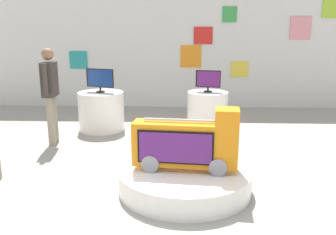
{
  "coord_description": "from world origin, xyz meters",
  "views": [
    {
      "loc": [
        0.32,
        -3.8,
        1.92
      ],
      "look_at": [
        0.16,
        0.71,
        0.82
      ],
      "focal_mm": 39.08,
      "sensor_mm": 36.0,
      "label": 1
    }
  ],
  "objects_px": {
    "main_display_pedestal": "(185,180)",
    "display_pedestal_left_rear": "(101,111)",
    "novelty_firetruck_tv": "(187,145)",
    "shopper_browsing_near_truck": "(50,89)",
    "display_pedestal_center_rear": "(207,111)",
    "tv_on_left_rear": "(100,79)",
    "tv_on_center_rear": "(208,80)"
  },
  "relations": [
    {
      "from": "main_display_pedestal",
      "to": "shopper_browsing_near_truck",
      "type": "bearing_deg",
      "value": 141.24
    },
    {
      "from": "novelty_firetruck_tv",
      "to": "display_pedestal_center_rear",
      "type": "bearing_deg",
      "value": 81.2
    },
    {
      "from": "main_display_pedestal",
      "to": "tv_on_center_rear",
      "type": "relative_size",
      "value": 3.39
    },
    {
      "from": "novelty_firetruck_tv",
      "to": "display_pedestal_center_rear",
      "type": "height_order",
      "value": "novelty_firetruck_tv"
    },
    {
      "from": "main_display_pedestal",
      "to": "tv_on_center_rear",
      "type": "bearing_deg",
      "value": 80.67
    },
    {
      "from": "novelty_firetruck_tv",
      "to": "display_pedestal_center_rear",
      "type": "distance_m",
      "value": 2.85
    },
    {
      "from": "display_pedestal_left_rear",
      "to": "tv_on_center_rear",
      "type": "xyz_separation_m",
      "value": [
        2.05,
        0.1,
        0.6
      ]
    },
    {
      "from": "display_pedestal_center_rear",
      "to": "tv_on_left_rear",
      "type": "bearing_deg",
      "value": -176.91
    },
    {
      "from": "main_display_pedestal",
      "to": "display_pedestal_center_rear",
      "type": "relative_size",
      "value": 2.06
    },
    {
      "from": "shopper_browsing_near_truck",
      "to": "tv_on_left_rear",
      "type": "bearing_deg",
      "value": 54.37
    },
    {
      "from": "display_pedestal_left_rear",
      "to": "display_pedestal_center_rear",
      "type": "height_order",
      "value": "same"
    },
    {
      "from": "display_pedestal_center_rear",
      "to": "shopper_browsing_near_truck",
      "type": "xyz_separation_m",
      "value": [
        -2.69,
        -1.0,
        0.57
      ]
    },
    {
      "from": "novelty_firetruck_tv",
      "to": "display_pedestal_left_rear",
      "type": "height_order",
      "value": "novelty_firetruck_tv"
    },
    {
      "from": "main_display_pedestal",
      "to": "display_pedestal_center_rear",
      "type": "bearing_deg",
      "value": 80.7
    },
    {
      "from": "display_pedestal_left_rear",
      "to": "tv_on_left_rear",
      "type": "relative_size",
      "value": 1.58
    },
    {
      "from": "shopper_browsing_near_truck",
      "to": "tv_on_center_rear",
      "type": "bearing_deg",
      "value": 20.41
    },
    {
      "from": "tv_on_left_rear",
      "to": "shopper_browsing_near_truck",
      "type": "relative_size",
      "value": 0.34
    },
    {
      "from": "shopper_browsing_near_truck",
      "to": "display_pedestal_center_rear",
      "type": "bearing_deg",
      "value": 20.49
    },
    {
      "from": "novelty_firetruck_tv",
      "to": "display_pedestal_center_rear",
      "type": "relative_size",
      "value": 1.63
    },
    {
      "from": "display_pedestal_center_rear",
      "to": "tv_on_center_rear",
      "type": "bearing_deg",
      "value": -79.1
    },
    {
      "from": "display_pedestal_left_rear",
      "to": "shopper_browsing_near_truck",
      "type": "height_order",
      "value": "shopper_browsing_near_truck"
    },
    {
      "from": "main_display_pedestal",
      "to": "tv_on_left_rear",
      "type": "bearing_deg",
      "value": 120.63
    },
    {
      "from": "display_pedestal_center_rear",
      "to": "shopper_browsing_near_truck",
      "type": "distance_m",
      "value": 2.93
    },
    {
      "from": "novelty_firetruck_tv",
      "to": "tv_on_center_rear",
      "type": "xyz_separation_m",
      "value": [
        0.43,
        2.8,
        0.39
      ]
    },
    {
      "from": "tv_on_center_rear",
      "to": "display_pedestal_left_rear",
      "type": "bearing_deg",
      "value": -177.15
    },
    {
      "from": "display_pedestal_left_rear",
      "to": "tv_on_left_rear",
      "type": "height_order",
      "value": "tv_on_left_rear"
    },
    {
      "from": "main_display_pedestal",
      "to": "shopper_browsing_near_truck",
      "type": "height_order",
      "value": "shopper_browsing_near_truck"
    },
    {
      "from": "novelty_firetruck_tv",
      "to": "tv_on_center_rear",
      "type": "height_order",
      "value": "tv_on_center_rear"
    },
    {
      "from": "novelty_firetruck_tv",
      "to": "shopper_browsing_near_truck",
      "type": "height_order",
      "value": "shopper_browsing_near_truck"
    },
    {
      "from": "main_display_pedestal",
      "to": "display_pedestal_left_rear",
      "type": "relative_size",
      "value": 1.83
    },
    {
      "from": "display_pedestal_center_rear",
      "to": "shopper_browsing_near_truck",
      "type": "height_order",
      "value": "shopper_browsing_near_truck"
    },
    {
      "from": "main_display_pedestal",
      "to": "display_pedestal_left_rear",
      "type": "height_order",
      "value": "display_pedestal_left_rear"
    }
  ]
}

